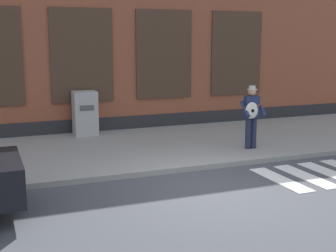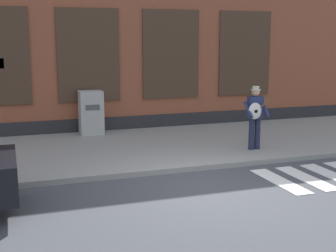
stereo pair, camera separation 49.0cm
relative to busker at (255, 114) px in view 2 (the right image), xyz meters
name	(u,v)px [view 2 (the right image)]	position (x,y,z in m)	size (l,w,h in m)	color
ground_plane	(210,190)	(-2.34, -2.36, -1.09)	(160.00, 160.00, 0.00)	#424449
sidewalk	(155,147)	(-2.34, 1.45, -1.03)	(28.00, 4.97, 0.13)	gray
building_backdrop	(116,14)	(-2.34, 5.93, 2.80)	(28.00, 4.06, 7.80)	brown
busker	(255,114)	(0.00, 0.00, 0.00)	(0.71, 0.56, 1.69)	#1E233D
utility_box	(91,113)	(-3.75, 3.48, -0.29)	(0.71, 0.62, 1.34)	#ADADA8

